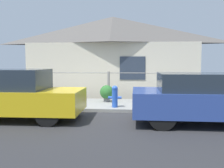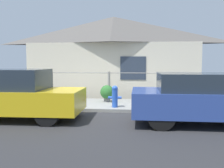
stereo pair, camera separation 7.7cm
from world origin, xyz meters
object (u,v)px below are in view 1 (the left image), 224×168
at_px(car_right, 203,98).
at_px(potted_plant_near_hydrant, 107,92).
at_px(car_left, 12,95).
at_px(fire_hydrant, 115,96).

relative_size(car_right, potted_plant_near_hydrant, 5.85).
distance_m(car_left, fire_hydrant, 3.20).
xyz_separation_m(car_left, car_right, (5.22, 0.00, -0.02)).
bearing_deg(fire_hydrant, potted_plant_near_hydrant, 109.61).
distance_m(car_right, fire_hydrant, 2.93).
height_order(fire_hydrant, potted_plant_near_hydrant, fire_hydrant).
xyz_separation_m(car_left, potted_plant_near_hydrant, (2.37, 2.72, -0.24)).
bearing_deg(car_right, fire_hydrant, 146.84).
relative_size(car_right, fire_hydrant, 5.11).
relative_size(fire_hydrant, potted_plant_near_hydrant, 1.15).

